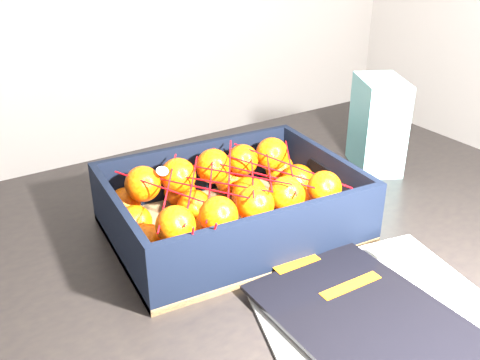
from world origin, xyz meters
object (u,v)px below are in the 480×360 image
retail_carton (378,124)px  magazine_stack (374,315)px  produce_crate (232,214)px  table (258,262)px

retail_carton → magazine_stack: bearing=-107.9°
retail_carton → produce_crate: bearing=-144.7°
table → magazine_stack: magazine_stack is taller
magazine_stack → produce_crate: bearing=102.4°
magazine_stack → produce_crate: size_ratio=0.91×
table → magazine_stack: (0.00, -0.31, 0.11)m
table → retail_carton: retail_carton is taller
produce_crate → retail_carton: retail_carton is taller
magazine_stack → produce_crate: 0.30m
produce_crate → retail_carton: size_ratio=2.07×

